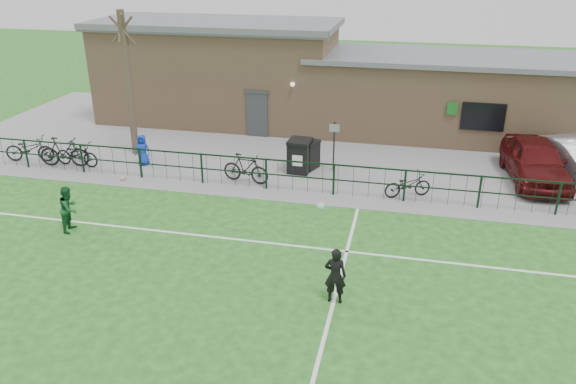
% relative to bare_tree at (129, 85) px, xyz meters
% --- Properties ---
extents(ground, '(90.00, 90.00, 0.00)m').
position_rel_bare_tree_xyz_m(ground, '(8.00, -10.50, -3.00)').
color(ground, '#1E5B1B').
rests_on(ground, ground).
extents(paving_strip, '(34.00, 13.00, 0.02)m').
position_rel_bare_tree_xyz_m(paving_strip, '(8.00, 3.00, -2.99)').
color(paving_strip, gray).
rests_on(paving_strip, ground).
extents(pitch_line_touch, '(28.00, 0.10, 0.01)m').
position_rel_bare_tree_xyz_m(pitch_line_touch, '(8.00, -2.70, -3.00)').
color(pitch_line_touch, white).
rests_on(pitch_line_touch, ground).
extents(pitch_line_mid, '(28.00, 0.10, 0.01)m').
position_rel_bare_tree_xyz_m(pitch_line_mid, '(8.00, -6.50, -3.00)').
color(pitch_line_mid, white).
rests_on(pitch_line_mid, ground).
extents(pitch_line_perp, '(0.10, 16.00, 0.01)m').
position_rel_bare_tree_xyz_m(pitch_line_perp, '(10.00, -10.50, -3.00)').
color(pitch_line_perp, white).
rests_on(pitch_line_perp, ground).
extents(perimeter_fence, '(28.00, 0.10, 1.20)m').
position_rel_bare_tree_xyz_m(perimeter_fence, '(8.00, -2.50, -2.40)').
color(perimeter_fence, black).
rests_on(perimeter_fence, ground).
extents(bare_tree, '(0.30, 0.30, 6.00)m').
position_rel_bare_tree_xyz_m(bare_tree, '(0.00, 0.00, 0.00)').
color(bare_tree, '#443529').
rests_on(bare_tree, ground).
extents(wheelie_bin_left, '(0.87, 0.97, 1.24)m').
position_rel_bare_tree_xyz_m(wheelie_bin_left, '(7.35, -0.52, -2.36)').
color(wheelie_bin_left, black).
rests_on(wheelie_bin_left, paving_strip).
extents(wheelie_bin_right, '(0.95, 1.01, 1.08)m').
position_rel_bare_tree_xyz_m(wheelie_bin_right, '(7.59, -0.11, -2.44)').
color(wheelie_bin_right, black).
rests_on(wheelie_bin_right, paving_strip).
extents(sign_post, '(0.07, 0.07, 2.00)m').
position_rel_bare_tree_xyz_m(sign_post, '(8.64, -0.10, -1.98)').
color(sign_post, black).
rests_on(sign_post, paving_strip).
extents(car_maroon, '(2.29, 4.87, 1.61)m').
position_rel_bare_tree_xyz_m(car_maroon, '(16.23, 0.49, -2.17)').
color(car_maroon, '#4A0D0D').
rests_on(car_maroon, paving_strip).
extents(car_silver, '(3.18, 4.61, 1.44)m').
position_rel_bare_tree_xyz_m(car_silver, '(17.82, 1.28, -2.26)').
color(car_silver, '#A1A4A8').
rests_on(car_silver, paving_strip).
extents(bicycle_a, '(2.14, 1.09, 1.07)m').
position_rel_bare_tree_xyz_m(bicycle_a, '(-3.83, -1.84, -2.44)').
color(bicycle_a, black).
rests_on(bicycle_a, paving_strip).
extents(bicycle_b, '(2.10, 0.88, 1.22)m').
position_rel_bare_tree_xyz_m(bicycle_b, '(-2.08, -2.06, -2.37)').
color(bicycle_b, black).
rests_on(bicycle_b, paving_strip).
extents(bicycle_c, '(1.92, 0.76, 0.99)m').
position_rel_bare_tree_xyz_m(bicycle_c, '(-1.61, -1.91, -2.48)').
color(bicycle_c, black).
rests_on(bicycle_c, paving_strip).
extents(bicycle_d, '(1.92, 0.83, 1.12)m').
position_rel_bare_tree_xyz_m(bicycle_d, '(5.59, -2.07, -2.42)').
color(bicycle_d, black).
rests_on(bicycle_d, paving_strip).
extents(bicycle_e, '(1.81, 1.26, 0.90)m').
position_rel_bare_tree_xyz_m(bicycle_e, '(11.60, -2.09, -2.53)').
color(bicycle_e, black).
rests_on(bicycle_e, paving_strip).
extents(spectator_child, '(0.65, 0.44, 1.29)m').
position_rel_bare_tree_xyz_m(spectator_child, '(0.96, -1.21, -2.34)').
color(spectator_child, '#1336BB').
rests_on(spectator_child, paving_strip).
extents(goalkeeper_kick, '(1.19, 2.77, 1.56)m').
position_rel_bare_tree_xyz_m(goalkeeper_kick, '(9.98, -8.99, -2.22)').
color(goalkeeper_kick, black).
rests_on(goalkeeper_kick, ground).
extents(outfield_player, '(0.63, 0.77, 1.47)m').
position_rel_bare_tree_xyz_m(outfield_player, '(1.33, -7.01, -2.26)').
color(outfield_player, '#175025').
rests_on(outfield_player, ground).
extents(ball_ground, '(0.20, 0.20, 0.20)m').
position_rel_bare_tree_xyz_m(ball_ground, '(0.92, -2.92, -2.90)').
color(ball_ground, silver).
rests_on(ball_ground, ground).
extents(clubhouse, '(24.25, 5.40, 4.96)m').
position_rel_bare_tree_xyz_m(clubhouse, '(7.12, 6.00, -0.78)').
color(clubhouse, tan).
rests_on(clubhouse, ground).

